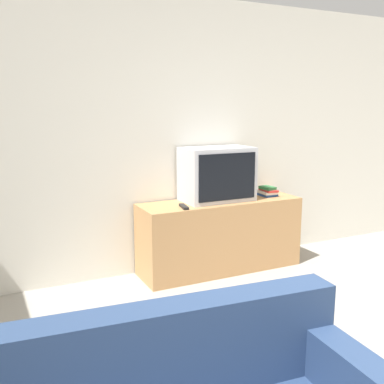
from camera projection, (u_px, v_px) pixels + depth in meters
The scene contains 5 objects.
wall_back at pixel (182, 137), 4.36m from camera, with size 9.00×0.06×2.60m.
tv_stand at pixel (220, 235), 4.40m from camera, with size 1.60×0.48×0.69m.
television at pixel (217, 174), 4.31m from camera, with size 0.67×0.41×0.52m.
book_stack at pixel (267, 191), 4.58m from camera, with size 0.16×0.23×0.10m.
remote_on_stand at pixel (184, 207), 4.03m from camera, with size 0.08×0.19×0.02m.
Camera 1 is at (-1.83, -0.96, 1.60)m, focal length 42.00 mm.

